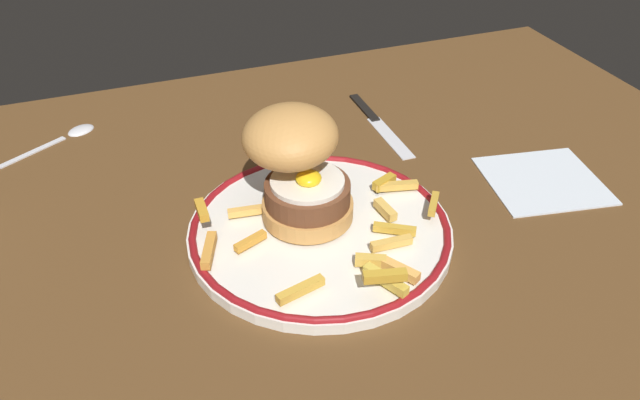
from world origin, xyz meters
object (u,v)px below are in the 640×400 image
knife (375,119)px  napkin (543,180)px  burger (298,164)px  dinner_plate (320,229)px  spoon (71,133)px

knife → napkin: (12.47, -20.17, -0.06)cm
knife → napkin: 23.72cm
burger → napkin: (29.24, -2.53, -7.26)cm
dinner_plate → spoon: size_ratio=2.23×
napkin → burger: bearing=175.1°
dinner_plate → knife: bearing=52.9°
burger → knife: 25.39cm
knife → spoon: bearing=165.4°
dinner_plate → spoon: 38.59cm
dinner_plate → burger: (-1.29, 2.87, 6.63)cm
dinner_plate → burger: 7.33cm
spoon → napkin: bearing=-30.5°
knife → spoon: (-38.93, 10.14, 0.10)cm
dinner_plate → spoon: (-23.45, 30.65, -0.48)cm
burger → napkin: bearing=-4.9°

